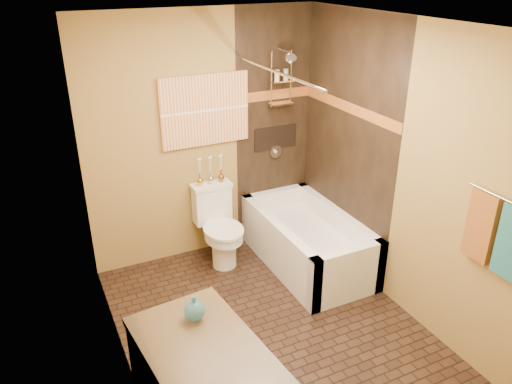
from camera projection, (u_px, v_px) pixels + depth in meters
floor at (271, 328)px, 4.28m from camera, size 3.00×3.00×0.00m
wall_left at (112, 232)px, 3.28m from camera, size 0.02×3.00×2.50m
wall_right at (399, 171)px, 4.23m from camera, size 0.02×3.00×2.50m
wall_back at (204, 139)px, 4.98m from camera, size 2.40×0.02×2.50m
wall_front at (410, 312)px, 2.53m from camera, size 2.40×0.02×2.50m
ceiling at (276, 24)px, 3.23m from camera, size 3.00×3.00×0.00m
alcove_tile_back at (273, 129)px, 5.28m from camera, size 0.85×0.01×2.50m
alcove_tile_right at (346, 144)px, 4.84m from camera, size 0.01×1.50×2.50m
mosaic_band_back at (274, 95)px, 5.11m from camera, size 0.85×0.01×0.10m
mosaic_band_right at (348, 107)px, 4.68m from camera, size 0.01×1.50×0.10m
alcove_niche at (275, 138)px, 5.32m from camera, size 0.50×0.01×0.25m
shower_fixtures at (281, 92)px, 5.02m from camera, size 0.24×0.33×1.16m
curtain_rod at (276, 72)px, 4.20m from camera, size 0.03×1.55×0.03m
towel_bar at (503, 199)px, 3.27m from camera, size 0.02×0.55×0.02m
towel_teal at (512, 243)px, 3.28m from camera, size 0.05×0.22×0.52m
towel_rust at (481, 226)px, 3.49m from camera, size 0.05×0.22×0.52m
sunset_painting at (205, 110)px, 4.84m from camera, size 0.90×0.04×0.70m
vanity_mirror at (146, 270)px, 2.44m from camera, size 0.01×1.00×0.90m
bathtub at (307, 245)px, 5.12m from camera, size 0.80×1.50×0.55m
toilet at (219, 225)px, 5.11m from camera, size 0.41×0.60×0.80m
teal_bottle at (194, 308)px, 3.00m from camera, size 0.14×0.14×0.21m
bud_vases at (210, 170)px, 5.02m from camera, size 0.29×0.06×0.28m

